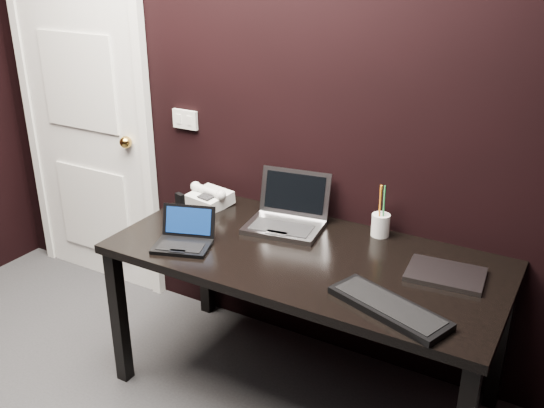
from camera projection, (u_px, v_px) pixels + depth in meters
The scene contains 11 objects.
wall_back at pixel (290, 99), 2.85m from camera, with size 4.00×4.00×0.00m, color black.
door at pixel (85, 116), 3.55m from camera, with size 0.99×0.10×2.14m.
wall_switch at pixel (185, 119), 3.20m from camera, with size 0.15×0.02×0.10m.
desk at pixel (305, 269), 2.65m from camera, with size 1.70×0.80×0.74m.
netbook at pixel (184, 239), 2.67m from camera, with size 0.30×0.28×0.16m.
silver_laptop at pixel (287, 217), 2.85m from camera, with size 0.39×0.36×0.24m.
ext_keyboard at pixel (389, 307), 2.20m from camera, with size 0.49×0.30×0.03m.
closed_laptop at pixel (446, 274), 2.43m from camera, with size 0.32×0.24×0.02m.
desk_phone at pixel (210, 197), 3.09m from camera, with size 0.24×0.21×0.12m.
mobile_phone at pixel (180, 207), 2.99m from camera, with size 0.07×0.07×0.11m.
pen_cup at pixel (381, 224), 2.75m from camera, with size 0.08×0.08×0.25m.
Camera 1 is at (1.33, -0.69, 1.96)m, focal length 40.00 mm.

